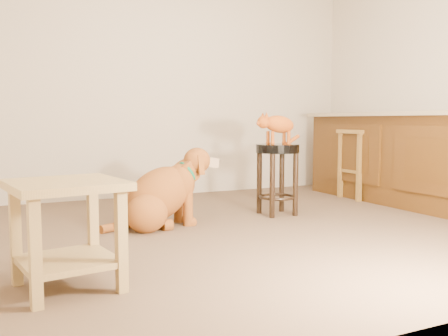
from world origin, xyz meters
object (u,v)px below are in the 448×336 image
padded_stool (277,165)px  tabby_kitten (277,125)px  wood_stool (362,163)px  side_table (67,218)px  golden_retriever (160,196)px

padded_stool → tabby_kitten: bearing=173.0°
padded_stool → wood_stool: (1.34, 0.41, -0.06)m
padded_stool → side_table: size_ratio=1.06×
wood_stool → golden_retriever: 2.51m
wood_stool → golden_retriever: bearing=-169.5°
tabby_kitten → side_table: bearing=-146.4°
padded_stool → golden_retriever: padded_stool is taller
side_table → golden_retriever: golden_retriever is taller
padded_stool → tabby_kitten: (-0.01, 0.00, 0.36)m
wood_stool → tabby_kitten: tabby_kitten is taller
wood_stool → golden_retriever: wood_stool is taller
padded_stool → tabby_kitten: tabby_kitten is taller
wood_stool → tabby_kitten: bearing=-163.1°
wood_stool → tabby_kitten: (-1.35, -0.41, 0.42)m
golden_retriever → tabby_kitten: tabby_kitten is taller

